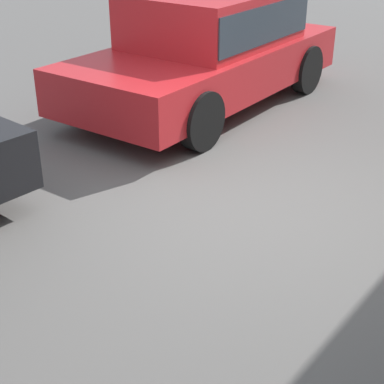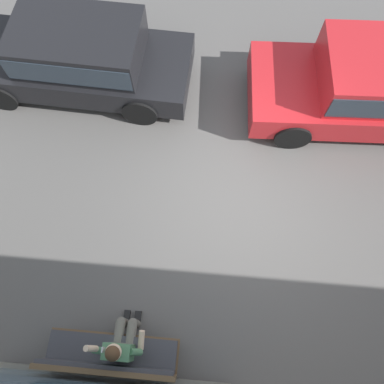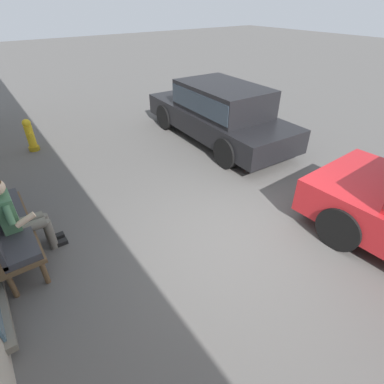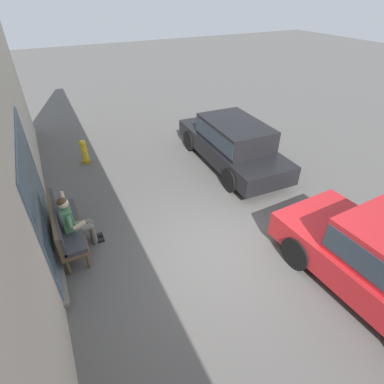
# 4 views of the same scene
# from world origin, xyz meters

# --- Properties ---
(ground_plane) EXTENTS (60.00, 60.00, 0.00)m
(ground_plane) POSITION_xyz_m (0.00, 0.00, 0.00)
(ground_plane) COLOR #565451
(building_facade) EXTENTS (18.00, 0.51, 5.06)m
(building_facade) POSITION_xyz_m (0.01, 3.40, 2.52)
(building_facade) COLOR #BCB29E
(building_facade) RESTS_ON ground_plane
(bench) EXTENTS (1.96, 0.55, 1.01)m
(bench) POSITION_xyz_m (1.78, 2.90, 0.58)
(bench) COLOR brown
(bench) RESTS_ON ground_plane
(person_on_phone) EXTENTS (0.73, 0.74, 1.35)m
(person_on_phone) POSITION_xyz_m (1.63, 2.67, 0.71)
(person_on_phone) COLOR #6B665B
(person_on_phone) RESTS_ON ground_plane
(parked_car_mid) EXTENTS (4.62, 1.95, 1.47)m
(parked_car_mid) POSITION_xyz_m (3.27, -2.39, 0.81)
(parked_car_mid) COLOR black
(parked_car_mid) RESTS_ON ground_plane
(fire_hydrant) EXTENTS (0.38, 0.26, 0.81)m
(fire_hydrant) POSITION_xyz_m (5.48, 1.83, 0.39)
(fire_hydrant) COLOR olive
(fire_hydrant) RESTS_ON ground_plane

